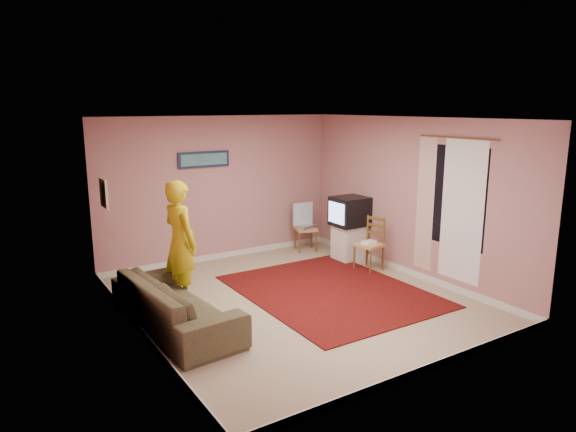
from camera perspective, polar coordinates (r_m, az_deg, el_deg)
ground at (r=7.57m, az=0.78°, el=-9.31°), size 5.00×5.00×0.00m
wall_back at (r=9.35m, az=-7.59°, el=3.02°), size 4.50×0.02×2.60m
wall_front at (r=5.34m, az=15.67°, el=-4.28°), size 4.50×0.02×2.60m
wall_left at (r=6.28m, az=-16.65°, el=-1.88°), size 0.02×5.00×2.60m
wall_right at (r=8.61m, az=13.46°, el=2.00°), size 0.02×5.00×2.60m
ceiling at (r=7.04m, az=0.85°, el=10.78°), size 4.50×5.00×0.02m
baseboard_back at (r=9.62m, az=-7.36°, el=-4.36°), size 4.50×0.02×0.10m
baseboard_front at (r=5.82m, az=14.87°, el=-16.16°), size 4.50×0.02×0.10m
baseboard_left at (r=6.69m, az=-15.90°, el=-12.32°), size 0.02×5.00×0.10m
baseboard_right at (r=8.90m, az=13.02°, el=-5.95°), size 0.02×5.00×0.10m
window at (r=7.99m, az=18.09°, el=2.05°), size 0.01×1.10×1.50m
curtain_sheer at (r=7.92m, az=18.76°, el=0.45°), size 0.01×0.75×2.10m
curtain_floral at (r=8.36m, az=14.99°, el=1.27°), size 0.01×0.35×2.10m
curtain_rod at (r=7.86m, az=18.30°, el=8.28°), size 0.02×1.40×0.02m
picture_back at (r=9.13m, az=-9.32°, el=6.23°), size 0.95×0.04×0.28m
picture_left at (r=7.77m, az=-19.78°, el=2.41°), size 0.04×0.38×0.42m
area_rug at (r=7.91m, az=4.76°, el=-8.30°), size 2.46×3.06×0.02m
tv_cabinet at (r=9.47m, az=6.80°, el=-2.91°), size 0.50×0.46×0.64m
crt_tv at (r=9.33m, az=6.86°, el=0.53°), size 0.61×0.54×0.52m
chair_a at (r=9.93m, az=1.99°, el=-0.85°), size 0.49×0.48×0.47m
dvd_player at (r=9.95m, az=1.99°, el=-1.16°), size 0.41×0.33×0.06m
blue_throw at (r=9.98m, az=1.65°, el=0.22°), size 0.43×0.05×0.45m
chair_b at (r=8.85m, az=9.02°, el=-2.47°), size 0.46×0.47×0.50m
game_console at (r=8.86m, az=9.00°, el=-2.90°), size 0.24×0.18×0.05m
sofa at (r=6.72m, az=-12.43°, el=-9.50°), size 1.06×2.28×0.65m
person at (r=7.39m, az=-11.85°, el=-2.87°), size 0.53×0.71×1.77m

